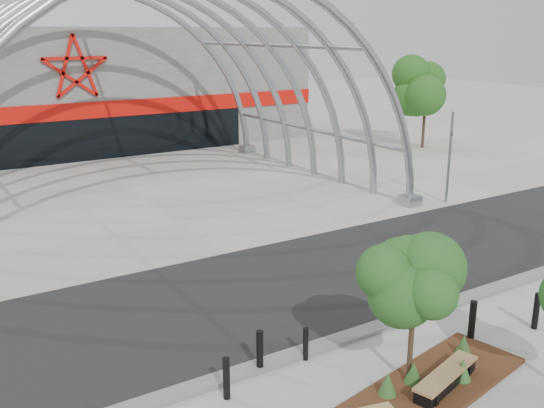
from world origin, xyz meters
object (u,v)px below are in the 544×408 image
object	(u,v)px
signal_pole	(450,156)
street_tree_0	(416,269)
bench_1	(446,381)
bollard_2	(306,344)

from	to	relation	value
signal_pole	street_tree_0	xyz separation A→B (m)	(-12.26, -10.08, 0.57)
signal_pole	street_tree_0	world-z (taller)	signal_pole
street_tree_0	signal_pole	bearing A→B (deg)	39.41
signal_pole	bench_1	distance (m)	16.06
street_tree_0	bench_1	bearing A→B (deg)	-53.71
signal_pole	bollard_2	world-z (taller)	signal_pole
bench_1	street_tree_0	bearing A→B (deg)	126.29
signal_pole	street_tree_0	size ratio (longest dim) A/B	1.10
signal_pole	bollard_2	distance (m)	15.94
bollard_2	bench_1	bearing A→B (deg)	-55.36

